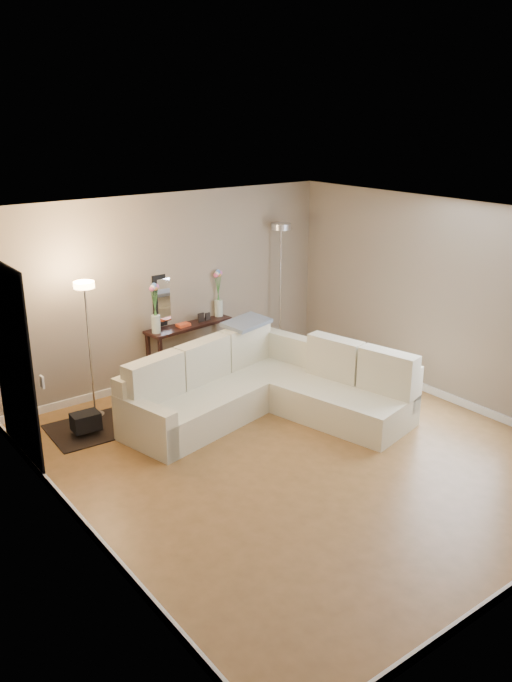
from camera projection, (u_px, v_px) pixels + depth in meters
floor at (299, 453)px, 7.39m from camera, size 5.00×5.50×0.01m
ceiling at (305, 218)px, 6.53m from camera, size 5.00×5.50×0.01m
wall_back at (169, 289)px, 9.04m from camera, size 5.00×0.02×2.60m
wall_left at (74, 403)px, 5.53m from camera, size 0.02×5.50×2.60m
wall_right at (452, 303)px, 8.39m from camera, size 0.02×5.50×2.60m
baseboard_back at (174, 375)px, 9.43m from camera, size 5.00×0.03×0.10m
baseboard_left at (89, 529)px, 5.96m from camera, size 0.03×5.50×0.10m
baseboard_right at (442, 395)px, 8.79m from camera, size 0.03×5.50×0.10m
doorway at (14, 366)px, 6.90m from camera, size 0.02×1.20×2.20m
switch_plate at (42, 382)px, 6.22m from camera, size 0.02×0.08×0.12m
sectional_sofa at (262, 388)px, 8.26m from camera, size 3.12×2.65×0.93m
throw_blanket at (247, 322)px, 8.79m from camera, size 0.74×0.55×0.09m
console_table at (185, 349)px, 9.29m from camera, size 1.33×0.50×0.80m
leaning_mirror at (180, 296)px, 9.22m from camera, size 0.92×0.15×0.72m
table_decor at (190, 322)px, 9.19m from camera, size 0.56×0.14×0.13m
flower_vase_left at (155, 312)px, 8.77m from camera, size 0.15×0.13×0.68m
flower_vase_right at (218, 296)px, 9.49m from camera, size 0.15×0.13×0.68m
floor_lamp_lit at (87, 323)px, 7.89m from camera, size 0.26×0.26×1.72m
floor_lamp_unlit at (281, 264)px, 9.85m from camera, size 0.34×0.34×2.06m
charcoal_rug at (98, 427)px, 7.98m from camera, size 1.17×0.90×0.01m
black_bag at (86, 421)px, 7.75m from camera, size 0.33×0.24×0.21m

